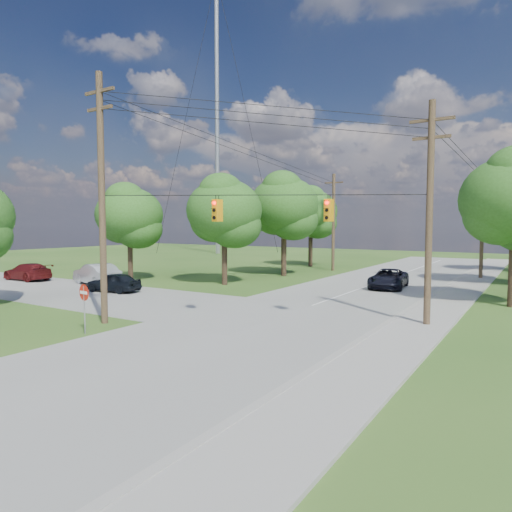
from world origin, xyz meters
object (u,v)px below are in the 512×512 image
Objects in this scene: pole_north_w at (333,221)px; car_cross_dark at (114,282)px; pole_sw at (102,195)px; car_main_north at (389,279)px; car_cross_silver at (97,274)px; do_not_enter_sign at (84,297)px; car_cross_far at (27,272)px; pole_north_e at (482,221)px; pole_ne at (429,210)px.

pole_north_w reaches higher than car_cross_dark.
pole_sw is 21.82m from car_main_north.
car_main_north is at bearing 131.75° from car_cross_silver.
pole_sw is 5.42× the size of do_not_enter_sign.
car_cross_far is at bearing -163.12° from car_main_north.
pole_north_e is at bearing 56.92° from car_main_north.
car_main_north is (27.60, 11.67, -0.02)m from car_cross_far.
pole_sw is 11.80m from car_cross_dark.
pole_north_w is 23.97m from car_cross_silver.
car_main_north is (-5.19, -10.18, -4.38)m from pole_north_e.
car_cross_far is at bearing -67.39° from car_cross_silver.
pole_north_w is 31.80m from do_not_enter_sign.
pole_north_w is 14.09m from car_main_north.
pole_north_w is 24.05m from car_cross_dark.
pole_north_w is 29.21m from car_cross_far.
car_cross_dark is at bearing 141.45° from do_not_enter_sign.
pole_north_e is (13.50, 29.60, -1.10)m from pole_sw.
car_cross_dark is at bearing 137.13° from pole_sw.
car_cross_far reaches higher than car_main_north.
pole_ne reaches higher than car_cross_silver.
car_cross_far is at bearing -130.86° from pole_north_w.
do_not_enter_sign is (-12.40, -31.57, -3.51)m from pole_north_e.
car_cross_silver is 1.03× the size of car_cross_far.
pole_ne is at bearing -72.32° from car_main_north.
pole_sw reaches higher than pole_ne.
car_main_north is at bearing 78.88° from do_not_enter_sign.
pole_ne is 1.05× the size of pole_north_w.
pole_ne is 2.62× the size of car_cross_dark.
car_cross_far is at bearing -101.53° from car_cross_dark.
car_cross_silver is at bearing 177.05° from pole_ne.
pole_ne reaches higher than car_cross_dark.
pole_sw is 1.14× the size of pole_ne.
car_cross_dark is 1.81× the size of do_not_enter_sign.
pole_ne is 1.05× the size of pole_north_e.
pole_ne is at bearing 90.84° from car_cross_far.
car_cross_dark is 11.66m from car_cross_far.
pole_sw is 1.20× the size of pole_north_w.
pole_sw reaches higher than car_main_north.
pole_north_w is at bearing 140.26° from car_cross_far.
pole_sw is at bearing 69.21° from car_cross_far.
car_cross_dark is (-7.25, -22.50, -4.41)m from pole_north_w.
pole_north_e is at bearing 0.00° from pole_north_w.
car_cross_dark is at bearing 87.88° from car_cross_far.
car_main_north is (15.95, 12.32, 0.03)m from car_cross_dark.
car_cross_dark is (-7.65, 7.10, -5.51)m from pole_sw.
pole_north_e is at bearing 90.00° from pole_ne.
pole_north_e is 34.10m from do_not_enter_sign.
pole_ne is at bearing 29.38° from pole_sw.
pole_north_w reaches higher than car_cross_far.
pole_ne is at bearing 101.08° from car_cross_silver.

